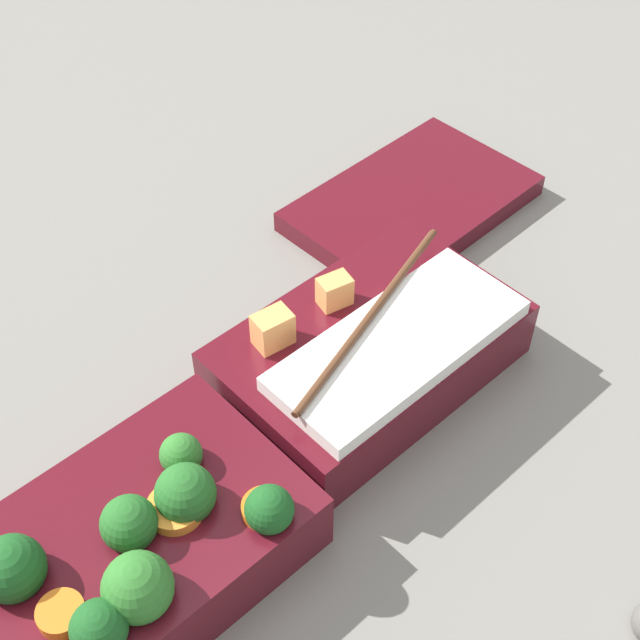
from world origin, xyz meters
TOP-DOWN VIEW (x-y plane):
  - ground_plane at (0.00, 0.00)m, footprint 3.00×3.00m
  - bento_tray_vegetable at (-0.11, -0.02)m, footprint 0.21×0.13m
  - bento_tray_rice at (0.10, -0.00)m, footprint 0.21×0.13m
  - bento_lid at (0.26, 0.10)m, footprint 0.21×0.13m

SIDE VIEW (x-z plane):
  - ground_plane at x=0.00m, z-range 0.00..0.00m
  - bento_lid at x=0.26m, z-range 0.00..0.02m
  - bento_tray_rice at x=0.10m, z-range -0.01..0.06m
  - bento_tray_vegetable at x=-0.11m, z-range -0.01..0.07m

